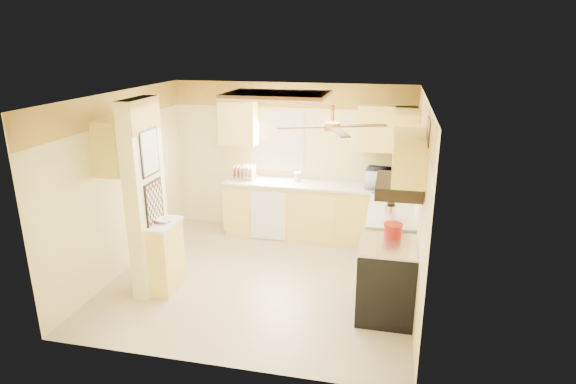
% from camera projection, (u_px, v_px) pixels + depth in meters
% --- Properties ---
extents(floor, '(4.00, 4.00, 0.00)m').
position_uv_depth(floor, '(262.00, 278.00, 6.66)').
color(floor, tan).
rests_on(floor, ground).
extents(ceiling, '(4.00, 4.00, 0.00)m').
position_uv_depth(ceiling, '(259.00, 96.00, 5.90)').
color(ceiling, white).
rests_on(ceiling, wall_back).
extents(wall_back, '(4.00, 0.00, 4.00)m').
position_uv_depth(wall_back, '(291.00, 159.00, 8.05)').
color(wall_back, '#F4E495').
rests_on(wall_back, floor).
extents(wall_front, '(4.00, 0.00, 4.00)m').
position_uv_depth(wall_front, '(207.00, 253.00, 4.51)').
color(wall_front, '#F4E495').
rests_on(wall_front, floor).
extents(wall_left, '(0.00, 3.80, 3.80)m').
position_uv_depth(wall_left, '(123.00, 183.00, 6.69)').
color(wall_left, '#F4E495').
rests_on(wall_left, floor).
extents(wall_right, '(0.00, 3.80, 3.80)m').
position_uv_depth(wall_right, '(419.00, 203.00, 5.87)').
color(wall_right, '#F4E495').
rests_on(wall_right, floor).
extents(wallpaper_border, '(4.00, 0.02, 0.40)m').
position_uv_depth(wallpaper_border, '(291.00, 95.00, 7.71)').
color(wallpaper_border, '#FEC84B').
rests_on(wallpaper_border, wall_back).
extents(partition_column, '(0.20, 0.70, 2.50)m').
position_uv_depth(partition_column, '(146.00, 199.00, 6.05)').
color(partition_column, '#F4E495').
rests_on(partition_column, floor).
extents(partition_ledge, '(0.25, 0.55, 0.90)m').
position_uv_depth(partition_ledge, '(167.00, 258.00, 6.25)').
color(partition_ledge, '#FEDC75').
rests_on(partition_ledge, floor).
extents(ledge_top, '(0.28, 0.58, 0.04)m').
position_uv_depth(ledge_top, '(164.00, 224.00, 6.10)').
color(ledge_top, silver).
rests_on(ledge_top, partition_ledge).
extents(lower_cabinets_back, '(3.00, 0.60, 0.90)m').
position_uv_depth(lower_cabinets_back, '(317.00, 212.00, 7.91)').
color(lower_cabinets_back, '#FEDC75').
rests_on(lower_cabinets_back, floor).
extents(lower_cabinets_right, '(0.60, 1.40, 0.90)m').
position_uv_depth(lower_cabinets_right, '(390.00, 242.00, 6.73)').
color(lower_cabinets_right, '#FEDC75').
rests_on(lower_cabinets_right, floor).
extents(countertop_back, '(3.04, 0.64, 0.04)m').
position_uv_depth(countertop_back, '(318.00, 185.00, 7.76)').
color(countertop_back, silver).
rests_on(countertop_back, lower_cabinets_back).
extents(countertop_right, '(0.64, 1.44, 0.04)m').
position_uv_depth(countertop_right, '(392.00, 211.00, 6.59)').
color(countertop_right, silver).
rests_on(countertop_right, lower_cabinets_right).
extents(dishwasher_panel, '(0.58, 0.02, 0.80)m').
position_uv_depth(dishwasher_panel, '(268.00, 216.00, 7.78)').
color(dishwasher_panel, white).
rests_on(dishwasher_panel, lower_cabinets_back).
extents(window, '(0.92, 0.02, 1.02)m').
position_uv_depth(window, '(277.00, 141.00, 7.99)').
color(window, white).
rests_on(window, wall_back).
extents(upper_cab_back_left, '(0.60, 0.35, 0.70)m').
position_uv_depth(upper_cab_back_left, '(239.00, 123.00, 7.88)').
color(upper_cab_back_left, '#FEDC75').
rests_on(upper_cab_back_left, wall_back).
extents(upper_cab_back_right, '(0.90, 0.35, 0.70)m').
position_uv_depth(upper_cab_back_right, '(388.00, 129.00, 7.38)').
color(upper_cab_back_right, '#FEDC75').
rests_on(upper_cab_back_right, wall_back).
extents(upper_cab_right, '(0.35, 1.00, 0.70)m').
position_uv_depth(upper_cab_right, '(406.00, 135.00, 6.88)').
color(upper_cab_right, '#FEDC75').
rests_on(upper_cab_right, wall_right).
extents(upper_cab_left_wall, '(0.35, 0.75, 0.70)m').
position_uv_depth(upper_cab_left_wall, '(120.00, 145.00, 6.24)').
color(upper_cab_left_wall, '#FEDC75').
rests_on(upper_cab_left_wall, wall_left).
extents(upper_cab_over_stove, '(0.35, 0.76, 0.52)m').
position_uv_depth(upper_cab_over_stove, '(409.00, 157.00, 5.18)').
color(upper_cab_over_stove, '#FEDC75').
rests_on(upper_cab_over_stove, wall_right).
extents(stove, '(0.68, 0.77, 0.92)m').
position_uv_depth(stove, '(386.00, 280.00, 5.67)').
color(stove, black).
rests_on(stove, floor).
extents(range_hood, '(0.50, 0.76, 0.14)m').
position_uv_depth(range_hood, '(399.00, 186.00, 5.30)').
color(range_hood, black).
rests_on(range_hood, upper_cab_over_stove).
extents(poster_menu, '(0.02, 0.42, 0.57)m').
position_uv_depth(poster_menu, '(150.00, 152.00, 5.84)').
color(poster_menu, black).
rests_on(poster_menu, partition_column).
extents(poster_nashville, '(0.02, 0.42, 0.57)m').
position_uv_depth(poster_nashville, '(154.00, 203.00, 6.04)').
color(poster_nashville, black).
rests_on(poster_nashville, partition_column).
extents(ceiling_light_panel, '(1.35, 0.95, 0.06)m').
position_uv_depth(ceiling_light_panel, '(277.00, 95.00, 6.36)').
color(ceiling_light_panel, brown).
rests_on(ceiling_light_panel, ceiling).
extents(ceiling_fan, '(1.15, 1.15, 0.26)m').
position_uv_depth(ceiling_fan, '(332.00, 126.00, 5.11)').
color(ceiling_fan, gold).
rests_on(ceiling_fan, ceiling).
extents(vent_grate, '(0.02, 0.40, 0.25)m').
position_uv_depth(vent_grate, '(429.00, 132.00, 4.71)').
color(vent_grate, black).
rests_on(vent_grate, wall_right).
extents(microwave, '(0.59, 0.43, 0.31)m').
position_uv_depth(microwave, '(384.00, 179.00, 7.47)').
color(microwave, white).
rests_on(microwave, countertop_back).
extents(bowl, '(0.21, 0.21, 0.05)m').
position_uv_depth(bowl, '(164.00, 220.00, 6.11)').
color(bowl, white).
rests_on(bowl, ledge_top).
extents(dutch_oven, '(0.23, 0.23, 0.15)m').
position_uv_depth(dutch_oven, '(393.00, 230.00, 5.74)').
color(dutch_oven, '#A9180B').
rests_on(dutch_oven, stove).
extents(kettle, '(0.15, 0.15, 0.22)m').
position_uv_depth(kettle, '(390.00, 212.00, 6.18)').
color(kettle, silver).
rests_on(kettle, countertop_right).
extents(dish_rack, '(0.40, 0.31, 0.22)m').
position_uv_depth(dish_rack, '(244.00, 174.00, 8.01)').
color(dish_rack, tan).
rests_on(dish_rack, countertop_back).
extents(utensil_crock, '(0.11, 0.11, 0.22)m').
position_uv_depth(utensil_crock, '(297.00, 176.00, 7.89)').
color(utensil_crock, white).
rests_on(utensil_crock, countertop_back).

